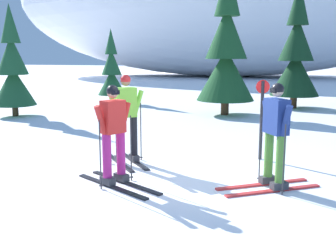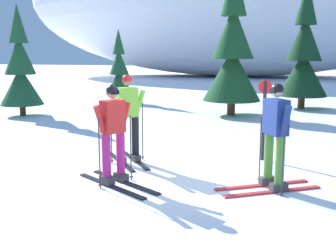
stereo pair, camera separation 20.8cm
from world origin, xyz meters
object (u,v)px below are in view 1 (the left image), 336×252
object	(u,v)px
pine_tree_far_left	(13,70)
skier_lime_jacket	(126,117)
skier_navy_jacket	(275,134)
skier_red_jacket	(114,134)
pine_tree_left	(112,72)
pine_tree_center	(296,56)
pine_tree_center_left	(226,52)
trail_marker_post	(262,115)

from	to	relation	value
pine_tree_far_left	skier_lime_jacket	bearing A→B (deg)	-41.09
skier_navy_jacket	skier_red_jacket	size ratio (longest dim) A/B	1.02
pine_tree_left	skier_red_jacket	bearing A→B (deg)	-69.46
skier_navy_jacket	pine_tree_center	distance (m)	10.72
pine_tree_far_left	pine_tree_center	bearing A→B (deg)	24.53
pine_tree_far_left	pine_tree_left	size ratio (longest dim) A/B	1.19
skier_navy_jacket	pine_tree_center_left	distance (m)	8.32
trail_marker_post	pine_tree_far_left	bearing A→B (deg)	153.66
skier_navy_jacket	pine_tree_center_left	bearing A→B (deg)	100.60
skier_red_jacket	pine_tree_center_left	world-z (taller)	pine_tree_center_left
pine_tree_center_left	pine_tree_center	bearing A→B (deg)	44.44
skier_navy_jacket	pine_tree_far_left	size ratio (longest dim) A/B	0.45
pine_tree_center	trail_marker_post	xyz separation A→B (m)	(-1.29, -8.73, -1.17)
skier_red_jacket	pine_tree_left	distance (m)	12.06
trail_marker_post	pine_tree_center	bearing A→B (deg)	81.62
skier_lime_jacket	skier_navy_jacket	size ratio (longest dim) A/B	1.03
skier_navy_jacket	skier_lime_jacket	bearing A→B (deg)	161.21
pine_tree_left	pine_tree_center_left	size ratio (longest dim) A/B	0.62
pine_tree_center_left	pine_tree_center	size ratio (longest dim) A/B	1.06
skier_navy_jacket	skier_red_jacket	distance (m)	2.70
pine_tree_left	pine_tree_center_left	bearing A→B (deg)	-27.59
pine_tree_left	pine_tree_center	distance (m)	8.00
pine_tree_far_left	trail_marker_post	world-z (taller)	pine_tree_far_left
pine_tree_far_left	pine_tree_left	bearing A→B (deg)	68.45
skier_red_jacket	pine_tree_far_left	size ratio (longest dim) A/B	0.44
skier_lime_jacket	skier_navy_jacket	xyz separation A→B (m)	(2.91, -0.99, -0.02)
skier_red_jacket	pine_tree_left	bearing A→B (deg)	110.54
pine_tree_center	trail_marker_post	distance (m)	8.90
skier_lime_jacket	pine_tree_left	xyz separation A→B (m)	(-3.98, 9.90, 0.43)
pine_tree_far_left	trail_marker_post	size ratio (longest dim) A/B	2.32
pine_tree_center	pine_tree_far_left	bearing A→B (deg)	-155.47
pine_tree_left	pine_tree_center_left	world-z (taller)	pine_tree_center_left
skier_lime_jacket	pine_tree_center	xyz separation A→B (m)	(3.97, 9.61, 1.17)
skier_navy_jacket	pine_tree_center_left	world-z (taller)	pine_tree_center_left
pine_tree_far_left	pine_tree_center	distance (m)	10.83
skier_navy_jacket	skier_red_jacket	world-z (taller)	skier_navy_jacket
skier_navy_jacket	pine_tree_far_left	bearing A→B (deg)	145.16
skier_red_jacket	pine_tree_center	bearing A→B (deg)	71.25
skier_red_jacket	trail_marker_post	world-z (taller)	skier_red_jacket
trail_marker_post	pine_tree_center_left	bearing A→B (deg)	101.76
skier_lime_jacket	pine_tree_center	bearing A→B (deg)	67.54
trail_marker_post	skier_red_jacket	bearing A→B (deg)	-137.19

